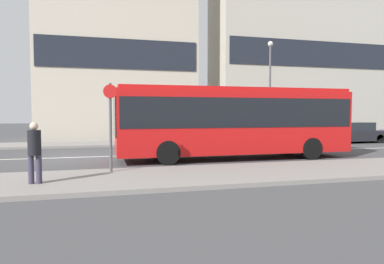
% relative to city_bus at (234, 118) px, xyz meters
% --- Properties ---
extents(ground_plane, '(120.00, 120.00, 0.00)m').
position_rel_city_bus_xyz_m(ground_plane, '(-6.80, 2.25, -1.80)').
color(ground_plane, '#444447').
extents(sidewalk_near, '(44.00, 3.50, 0.13)m').
position_rel_city_bus_xyz_m(sidewalk_near, '(-6.80, -4.00, -1.74)').
color(sidewalk_near, gray).
rests_on(sidewalk_near, ground_plane).
extents(sidewalk_far, '(44.00, 3.50, 0.13)m').
position_rel_city_bus_xyz_m(sidewalk_far, '(-6.80, 8.50, -1.74)').
color(sidewalk_far, gray).
rests_on(sidewalk_far, ground_plane).
extents(lane_centerline, '(41.80, 0.16, 0.01)m').
position_rel_city_bus_xyz_m(lane_centerline, '(-6.80, 2.25, -1.80)').
color(lane_centerline, silver).
rests_on(lane_centerline, ground_plane).
extents(city_bus, '(10.36, 2.47, 3.13)m').
position_rel_city_bus_xyz_m(city_bus, '(0.00, 0.00, 0.00)').
color(city_bus, red).
rests_on(city_bus, ground_plane).
extents(parked_car_0, '(4.33, 1.76, 1.27)m').
position_rel_city_bus_xyz_m(parked_car_0, '(5.92, 5.50, -1.19)').
color(parked_car_0, navy).
rests_on(parked_car_0, ground_plane).
extents(parked_car_1, '(4.41, 1.82, 1.41)m').
position_rel_city_bus_xyz_m(parked_car_1, '(11.21, 5.83, -1.14)').
color(parked_car_1, black).
rests_on(parked_car_1, ground_plane).
extents(pedestrian_near_stop, '(0.35, 0.34, 1.66)m').
position_rel_city_bus_xyz_m(pedestrian_near_stop, '(-7.43, -4.35, -0.73)').
color(pedestrian_near_stop, '#383347').
rests_on(pedestrian_near_stop, sidewalk_near).
extents(bus_stop_sign, '(0.44, 0.12, 2.86)m').
position_rel_city_bus_xyz_m(bus_stop_sign, '(-5.41, -2.93, -0.01)').
color(bus_stop_sign, '#4C4C51').
rests_on(bus_stop_sign, sidewalk_near).
extents(street_lamp, '(0.36, 0.36, 6.83)m').
position_rel_city_bus_xyz_m(street_lamp, '(5.53, 7.29, 2.50)').
color(street_lamp, '#4C4C51').
rests_on(street_lamp, sidewalk_far).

